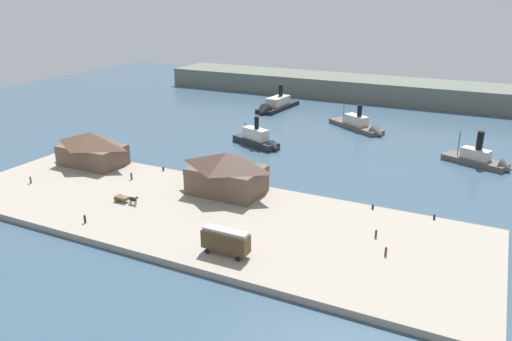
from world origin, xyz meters
The scene contains 21 objects.
ground_plane centered at (0.00, 0.00, 0.00)m, with size 320.00×320.00×0.00m, color #385166.
quay_promenade centered at (0.00, -22.00, 0.60)m, with size 110.00×36.00×1.20m, color #9E9384.
seawall_edge centered at (0.00, -3.60, 0.50)m, with size 110.00×0.80×1.00m, color gray.
ferry_shed_east_terminal centered at (-38.97, -9.43, 5.45)m, with size 15.88×10.02×8.36m.
ferry_shed_west_terminal centered at (0.15, -10.67, 5.78)m, with size 15.53×10.84×9.03m.
street_tram centered at (13.18, -34.17, 3.81)m, with size 8.14×2.58×4.50m.
horse_cart centered at (-15.79, -24.67, 2.12)m, with size 5.84×1.53×1.87m.
pedestrian_walking_west centered at (36.87, -22.82, 1.95)m, with size 0.41×0.41×1.65m.
pedestrian_near_cart centered at (-23.57, -13.54, 2.01)m, with size 0.44×0.44×1.78m.
pedestrian_near_east_shed centered at (-42.41, -25.61, 2.00)m, with size 0.44×0.44×1.76m.
pedestrian_by_tram centered at (-16.37, -35.53, 1.99)m, with size 0.43×0.43×1.74m.
pedestrian_near_west_shed centered at (33.92, -17.22, 1.92)m, with size 0.39×0.39×1.58m.
mooring_post_center_east centered at (-14.96, -4.97, 1.65)m, with size 0.44×0.44×0.90m, color black.
mooring_post_west centered at (-20.55, -5.44, 1.65)m, with size 0.44×0.44×0.90m, color black.
mooring_post_east centered at (42.13, -4.87, 1.65)m, with size 0.44×0.44×0.90m, color black.
mooring_post_center_west centered at (30.46, -5.33, 1.65)m, with size 0.44×0.44×0.90m, color black.
ferry_outer_harbor centered at (11.67, 56.55, 1.41)m, with size 22.11×17.38×9.87m.
ferry_moored_west centered at (-10.25, 26.35, 1.84)m, with size 17.32×10.38×9.73m.
ferry_moored_east centered at (48.54, 36.29, 1.48)m, with size 17.97×10.80×10.47m.
ferry_approaching_east centered at (-25.39, 70.54, 1.57)m, with size 8.63×25.36×11.22m.
far_headland centered at (0.00, 110.00, 4.00)m, with size 180.00×24.00×8.00m, color #60665B.
Camera 1 is at (49.52, -96.51, 41.88)m, focal length 34.70 mm.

